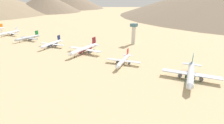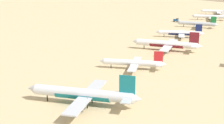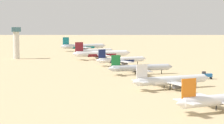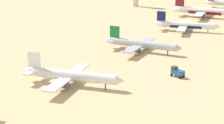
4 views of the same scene
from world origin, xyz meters
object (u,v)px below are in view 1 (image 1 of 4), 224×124
object	(u,v)px
parked_jet_2	(28,38)
control_tower	(134,33)
parked_jet_3	(52,44)
parked_jet_5	(123,60)
parked_jet_6	(191,74)
parked_jet_4	(84,49)
parked_jet_1	(9,33)

from	to	relation	value
parked_jet_2	control_tower	size ratio (longest dim) A/B	1.54
parked_jet_3	control_tower	xyz separation A→B (m)	(-64.56, 73.91, 10.51)
parked_jet_5	parked_jet_6	size ratio (longest dim) A/B	0.76
parked_jet_4	parked_jet_2	bearing A→B (deg)	-92.06
parked_jet_5	control_tower	xyz separation A→B (m)	(-69.49, -24.76, 10.61)
parked_jet_1	parked_jet_5	bearing A→B (deg)	85.94
parked_jet_1	parked_jet_3	world-z (taller)	parked_jet_1
parked_jet_1	control_tower	size ratio (longest dim) A/B	1.57
parked_jet_2	parked_jet_4	distance (m)	102.21
parked_jet_1	control_tower	world-z (taller)	control_tower
parked_jet_1	parked_jet_5	world-z (taller)	parked_jet_1
parked_jet_5	parked_jet_4	bearing A→B (deg)	-97.25
parked_jet_4	control_tower	xyz separation A→B (m)	(-63.15, 25.05, 9.63)
parked_jet_5	control_tower	distance (m)	74.53
control_tower	parked_jet_3	bearing A→B (deg)	-48.87
parked_jet_4	parked_jet_5	world-z (taller)	parked_jet_4
parked_jet_6	control_tower	xyz separation A→B (m)	(-71.00, -80.06, 9.54)
parked_jet_5	parked_jet_6	xyz separation A→B (m)	(1.51, 55.29, 1.07)
parked_jet_4	parked_jet_6	bearing A→B (deg)	85.73
parked_jet_1	control_tower	xyz separation A→B (m)	(-54.84, 181.81, 10.43)
parked_jet_2	parked_jet_5	bearing A→B (deg)	86.23
parked_jet_4	parked_jet_3	bearing A→B (deg)	-88.36
parked_jet_2	control_tower	xyz separation A→B (m)	(-59.47, 127.19, 10.47)
parked_jet_1	parked_jet_5	distance (m)	207.09
parked_jet_5	parked_jet_2	bearing A→B (deg)	-93.77
parked_jet_6	control_tower	bearing A→B (deg)	-131.57
parked_jet_3	control_tower	distance (m)	98.70
parked_jet_2	parked_jet_5	distance (m)	152.28
parked_jet_1	parked_jet_6	distance (m)	262.37
parked_jet_4	control_tower	distance (m)	68.62
parked_jet_5	parked_jet_1	bearing A→B (deg)	-94.06
parked_jet_4	parked_jet_6	distance (m)	105.39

